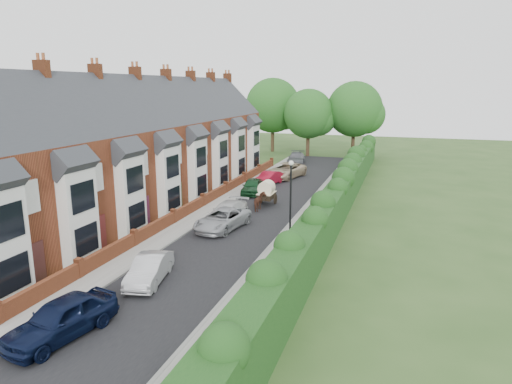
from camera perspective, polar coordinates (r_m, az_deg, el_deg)
ground at (r=26.58m, az=-5.08°, el=-8.06°), size 140.00×140.00×0.00m
road at (r=36.58m, az=0.96°, el=-2.07°), size 6.00×58.00×0.02m
pavement_hedge_side at (r=35.62m, az=7.28°, el=-2.51°), size 2.20×58.00×0.12m
pavement_house_side at (r=37.84m, az=-4.62°, el=-1.52°), size 1.70×58.00×0.12m
kerb_hedge_side at (r=35.82m, az=5.63°, el=-2.37°), size 0.18×58.00×0.13m
kerb_house_side at (r=37.55m, az=-3.49°, el=-1.61°), size 0.18×58.00×0.13m
hedge at (r=34.96m, az=10.25°, el=-0.30°), size 2.10×58.00×2.85m
terrace_row at (r=39.09m, az=-14.21°, el=5.19°), size 9.05×40.50×11.50m
garden_wall_row at (r=37.25m, az=-6.64°, el=-1.16°), size 0.35×40.35×1.10m
lamppost at (r=28.23m, az=4.36°, el=0.21°), size 0.32×0.32×5.16m
tree_far_left at (r=64.18m, az=6.90°, el=9.53°), size 7.14×6.80×9.29m
tree_far_right at (r=65.23m, az=12.56°, el=9.90°), size 7.98×7.60×10.31m
tree_far_back at (r=68.44m, az=2.47°, el=10.58°), size 8.40×8.00×10.82m
car_navy at (r=19.82m, az=-23.15°, el=-14.33°), size 2.75×4.89×1.57m
car_silver_a at (r=23.65m, az=-13.18°, el=-9.39°), size 2.22×4.22×1.32m
car_silver_b at (r=31.32m, az=-4.21°, el=-3.42°), size 3.03×5.26×1.38m
car_white at (r=33.26m, az=-3.60°, el=-2.47°), size 2.13×4.71×1.34m
car_green at (r=41.43m, az=-0.45°, el=0.71°), size 2.20×4.29×1.40m
car_red at (r=45.42m, az=1.62°, el=1.74°), size 2.30×4.18×1.30m
car_beige at (r=48.83m, az=3.74°, el=2.69°), size 3.90×6.16×1.59m
car_grey at (r=57.90m, az=5.04°, el=4.23°), size 2.70×5.21×1.44m
horse at (r=35.84m, az=0.49°, el=-1.24°), size 0.87×1.71×1.41m
horse_cart at (r=37.40m, az=1.33°, el=0.11°), size 1.29×2.86×2.06m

